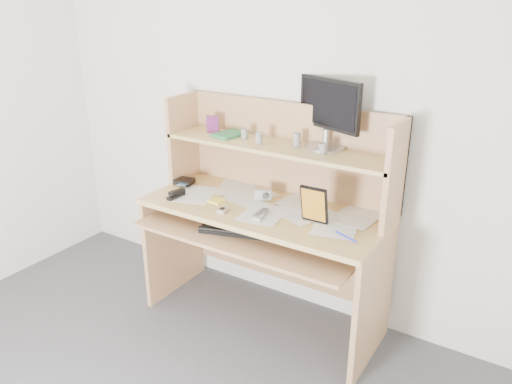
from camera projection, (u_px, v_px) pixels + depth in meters
The scene contains 19 objects.
back_wall at pixel (292, 110), 2.89m from camera, with size 3.60×0.04×2.50m, color silver.
desk at pixel (270, 211), 2.91m from camera, with size 1.40×0.70×1.30m.
paper_clutter at pixel (263, 207), 2.82m from camera, with size 1.32×0.54×0.01m, color silver.
keyboard at pixel (241, 229), 2.76m from camera, with size 0.47×0.28×0.03m.
tv_remote at pixel (260, 214), 2.70m from camera, with size 0.05×0.16×0.02m, color #A7A6A2.
flip_phone at pixel (223, 209), 2.76m from camera, with size 0.04×0.08×0.02m, color silver.
stapler at pixel (176, 194), 2.95m from camera, with size 0.03×0.13×0.04m, color black.
wallet at pixel (184, 181), 3.17m from camera, with size 0.12×0.09×0.03m, color black.
sticky_note_pad at pixel (217, 201), 2.90m from camera, with size 0.08×0.08×0.01m, color yellow.
digital_camera at pixel (263, 194), 2.91m from camera, with size 0.10×0.04×0.06m, color #B3B3B6.
game_case at pixel (314, 205), 2.58m from camera, with size 0.15×0.02×0.21m, color black.
blue_pen at pixel (346, 236), 2.46m from camera, with size 0.01×0.01×0.14m, color #1A2EC3.
card_box at pixel (213, 124), 3.06m from camera, with size 0.07×0.02×0.10m, color maroon.
shelf_book at pixel (229, 134), 3.00m from camera, with size 0.13×0.19×0.02m, color #378B4F.
chip_stack_a at pixel (245, 134), 2.94m from camera, with size 0.04×0.04×0.06m, color black.
chip_stack_b at pixel (259, 138), 2.83m from camera, with size 0.04×0.04×0.07m, color silver.
chip_stack_c at pixel (323, 148), 2.65m from camera, with size 0.05×0.05×0.06m, color black.
chip_stack_d at pixel (297, 140), 2.78m from camera, with size 0.04×0.04×0.08m, color white.
monitor at pixel (328, 111), 2.70m from camera, with size 0.42×0.23×0.38m.
Camera 1 is at (1.35, -0.74, 1.86)m, focal length 35.00 mm.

